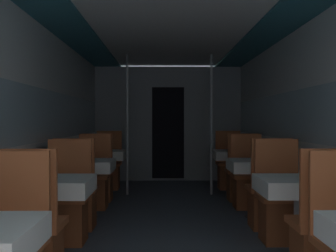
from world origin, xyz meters
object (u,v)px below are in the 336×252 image
at_px(dining_table_left_2, 86,167).
at_px(dining_table_right_1, 299,188).
at_px(dining_table_right_2, 257,167).
at_px(chair_right_near_1, 323,244).
at_px(chair_right_far_1, 281,211).
at_px(support_pole_right_3, 211,125).
at_px(chair_left_near_3, 99,181).
at_px(chair_right_far_2, 248,186).
at_px(chair_left_near_2, 77,202).
at_px(dining_table_right_3, 235,156).
at_px(dining_table_left_3, 104,156).
at_px(chair_left_near_1, 32,245).
at_px(dining_table_left_1, 52,189).
at_px(chair_left_far_2, 93,186).
at_px(chair_left_far_3, 108,172).
at_px(support_pole_left_3, 127,125).
at_px(chair_right_far_3, 229,172).
at_px(chair_left_far_1, 67,212).
at_px(chair_right_near_2, 268,201).
at_px(chair_right_near_3, 241,181).

distance_m(dining_table_left_2, dining_table_right_1, 2.78).
bearing_deg(dining_table_right_2, chair_right_near_1, -90.00).
relative_size(chair_right_far_1, support_pole_right_3, 0.45).
height_order(chair_left_near_3, chair_right_far_2, same).
xyz_separation_m(chair_left_near_2, dining_table_right_3, (2.13, 2.40, 0.32)).
bearing_deg(dining_table_left_3, chair_left_near_1, -90.00).
distance_m(dining_table_left_1, chair_left_far_2, 2.42).
bearing_deg(chair_left_far_3, support_pole_left_3, 121.86).
xyz_separation_m(chair_left_near_2, support_pole_left_3, (0.38, 2.40, 0.83)).
distance_m(chair_right_far_3, support_pole_right_3, 1.10).
bearing_deg(support_pole_right_3, chair_left_far_1, -120.59).
xyz_separation_m(chair_left_near_1, chair_right_near_2, (2.13, 1.79, 0.00)).
bearing_deg(dining_table_left_2, chair_left_near_2, -90.00).
bearing_deg(chair_left_far_1, dining_table_left_2, -90.00).
height_order(chair_left_far_3, chair_right_near_2, same).
relative_size(chair_left_near_1, dining_table_left_3, 1.42).
xyz_separation_m(dining_table_left_1, chair_left_far_3, (0.00, 4.19, -0.32)).
bearing_deg(chair_left_near_3, dining_table_right_2, -28.86).
bearing_deg(chair_left_far_2, support_pole_left_3, -107.96).
bearing_deg(chair_left_far_3, chair_right_far_2, 140.02).
bearing_deg(chair_left_far_2, chair_left_far_1, 90.00).
xyz_separation_m(chair_right_far_1, chair_right_near_3, (0.00, 2.35, 0.00)).
relative_size(chair_left_far_1, chair_right_near_2, 1.00).
xyz_separation_m(chair_left_near_1, chair_right_far_1, (2.13, 1.23, 0.00)).
xyz_separation_m(chair_left_far_2, chair_right_far_3, (2.13, 1.79, 0.00)).
distance_m(chair_right_near_1, chair_right_far_1, 1.23).
xyz_separation_m(dining_table_right_1, chair_right_far_1, (-0.00, 0.61, -0.32)).
distance_m(dining_table_left_3, chair_right_near_2, 3.23).
xyz_separation_m(chair_right_near_1, support_pole_right_3, (-0.38, 4.19, 0.83)).
bearing_deg(chair_right_far_3, chair_right_far_1, 90.00).
height_order(support_pole_left_3, chair_right_far_2, support_pole_left_3).
bearing_deg(dining_table_left_1, chair_right_far_2, 48.39).
bearing_deg(dining_table_left_2, chair_right_near_2, -16.03).
xyz_separation_m(chair_right_near_1, chair_right_near_2, (0.00, 1.79, 0.00)).
height_order(dining_table_left_1, dining_table_right_2, same).
bearing_deg(dining_table_left_2, chair_left_far_2, 90.00).
bearing_deg(dining_table_right_1, chair_left_near_1, -163.97).
height_order(chair_left_far_2, chair_right_far_3, same).
height_order(dining_table_left_1, chair_right_near_2, chair_right_near_2).
xyz_separation_m(chair_left_near_2, dining_table_right_2, (2.13, 0.61, 0.32)).
xyz_separation_m(dining_table_left_2, chair_right_near_1, (2.13, -2.40, -0.32)).
bearing_deg(chair_left_near_2, dining_table_right_3, 48.39).
relative_size(chair_left_near_1, chair_left_far_1, 1.00).
bearing_deg(chair_left_far_2, chair_right_far_3, -140.02).
bearing_deg(support_pole_right_3, chair_right_far_3, 58.14).
bearing_deg(dining_table_right_2, chair_right_far_3, 90.00).
bearing_deg(chair_right_near_1, chair_left_near_3, 120.81).
bearing_deg(chair_left_near_3, chair_left_near_2, -90.00).
xyz_separation_m(chair_right_near_1, dining_table_right_3, (0.00, 4.19, 0.32)).
height_order(dining_table_left_1, chair_left_far_3, chair_left_far_3).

